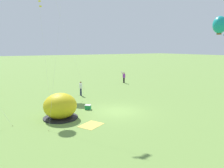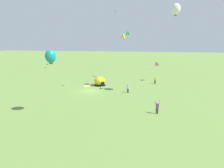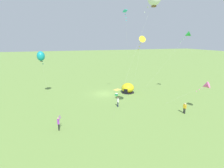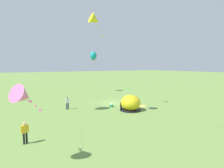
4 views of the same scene
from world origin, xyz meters
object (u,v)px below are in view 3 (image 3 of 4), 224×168
Objects in this scene: person_flying_kite at (58,123)px; kite_yellow at (141,40)px; kite_pink at (206,86)px; kite_cyan at (125,16)px; popup_tent at (128,88)px; cooler_box at (116,94)px; person_center_field at (118,101)px; kite_teal at (41,56)px; kite_green at (187,35)px; person_strolling at (185,108)px.

person_flying_kite is 0.16× the size of kite_yellow.
kite_cyan reaches higher than kite_pink.
popup_tent is 1.49× the size of person_flying_kite.
person_center_field reaches higher than cooler_box.
cooler_box is at bearing 165.60° from kite_teal.
person_center_field is 0.14× the size of kite_green.
kite_green reaches higher than cooler_box.
person_flying_kite reaches higher than cooler_box.
person_flying_kite is at bearing 16.03° from kite_green.
kite_cyan reaches higher than popup_tent.
cooler_box is at bearing -59.17° from person_strolling.
person_strolling is 0.11× the size of kite_cyan.
kite_cyan reaches higher than kite_green.
popup_tent reaches higher than person_strolling.
cooler_box is 0.37× the size of person_strolling.
person_flying_kite reaches higher than person_center_field.
kite_green reaches higher than kite_yellow.
kite_green reaches higher than person_center_field.
person_center_field is (4.86, 7.08, -0.03)m from popup_tent.
person_flying_kite is at bearing 27.53° from person_center_field.
person_strolling is 10.61m from person_center_field.
kite_pink is (-3.37, 0.18, 3.28)m from person_strolling.
person_center_field is at bearing 72.65° from cooler_box.
kite_green is 28.03m from kite_teal.
popup_tent is 0.17× the size of kite_cyan.
person_flying_kite is 20.50m from kite_cyan.
kite_teal is (2.28, -14.60, 7.12)m from person_flying_kite.
kite_yellow is (3.91, -7.77, 10.07)m from person_strolling.
kite_yellow is (-14.76, -7.05, 10.03)m from person_flying_kite.
cooler_box is at bearing -107.35° from person_center_field.
kite_pink reaches higher than person_flying_kite.
kite_yellow is at bearing 150.20° from kite_cyan.
kite_cyan reaches higher than cooler_box.
person_strolling is 0.30× the size of kite_pink.
kite_cyan is (9.74, -9.35, 10.80)m from kite_pink.
kite_yellow reaches higher than person_flying_kite.
kite_yellow is at bearing 127.90° from cooler_box.
person_center_field is at bearing 7.41° from kite_green.
popup_tent is 15.62m from kite_green.
kite_yellow reaches higher than person_strolling.
kite_cyan is (12.11, -1.44, 2.99)m from kite_green.
popup_tent reaches higher than cooler_box.
cooler_box is (3.01, 1.18, -0.78)m from popup_tent.
kite_green reaches higher than popup_tent.
kite_teal reaches higher than popup_tent.
kite_teal is at bearing -14.40° from cooler_box.
kite_cyan is at bearing -43.84° from kite_pink.
kite_pink is 12.73m from kite_yellow.
kite_green is (-12.75, 4.01, 11.83)m from cooler_box.
popup_tent is at bearing -124.45° from person_center_field.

